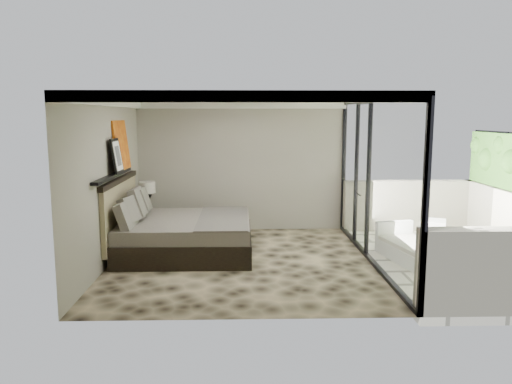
{
  "coord_description": "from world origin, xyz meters",
  "views": [
    {
      "loc": [
        0.02,
        -8.39,
        2.5
      ],
      "look_at": [
        0.26,
        0.4,
        1.16
      ],
      "focal_mm": 35.0,
      "sensor_mm": 36.0,
      "label": 1
    }
  ],
  "objects_px": {
    "nightstand": "(149,224)",
    "lounger": "(411,250)",
    "table_lamp": "(147,192)",
    "bed": "(181,233)",
    "ottoman": "(433,232)"
  },
  "relations": [
    {
      "from": "lounger",
      "to": "nightstand",
      "type": "bearing_deg",
      "value": 146.72
    },
    {
      "from": "ottoman",
      "to": "lounger",
      "type": "distance_m",
      "value": 1.39
    },
    {
      "from": "bed",
      "to": "nightstand",
      "type": "height_order",
      "value": "bed"
    },
    {
      "from": "bed",
      "to": "lounger",
      "type": "xyz_separation_m",
      "value": [
        4.1,
        -0.55,
        -0.21
      ]
    },
    {
      "from": "table_lamp",
      "to": "lounger",
      "type": "distance_m",
      "value": 5.37
    },
    {
      "from": "nightstand",
      "to": "table_lamp",
      "type": "relative_size",
      "value": 0.77
    },
    {
      "from": "nightstand",
      "to": "table_lamp",
      "type": "bearing_deg",
      "value": -83.47
    },
    {
      "from": "nightstand",
      "to": "ottoman",
      "type": "height_order",
      "value": "nightstand"
    },
    {
      "from": "bed",
      "to": "ottoman",
      "type": "relative_size",
      "value": 5.1
    },
    {
      "from": "bed",
      "to": "table_lamp",
      "type": "distance_m",
      "value": 1.73
    },
    {
      "from": "lounger",
      "to": "ottoman",
      "type": "bearing_deg",
      "value": 42.82
    },
    {
      "from": "nightstand",
      "to": "lounger",
      "type": "xyz_separation_m",
      "value": [
        4.95,
        -1.96,
        -0.07
      ]
    },
    {
      "from": "table_lamp",
      "to": "bed",
      "type": "bearing_deg",
      "value": -58.63
    },
    {
      "from": "nightstand",
      "to": "table_lamp",
      "type": "height_order",
      "value": "table_lamp"
    },
    {
      "from": "lounger",
      "to": "bed",
      "type": "bearing_deg",
      "value": 160.73
    }
  ]
}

